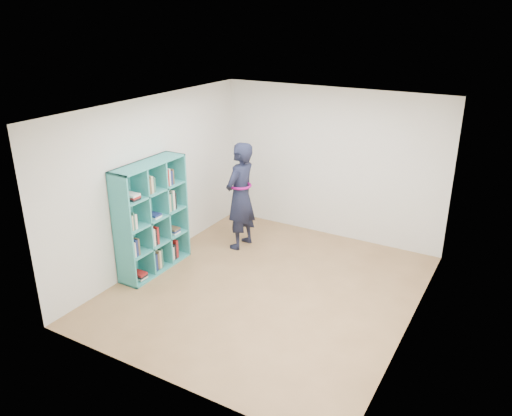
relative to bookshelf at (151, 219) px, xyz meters
The scene contains 9 objects.
floor 2.04m from the bookshelf, ahead, with size 4.50×4.50×0.00m, color olive.
ceiling 2.57m from the bookshelf, ahead, with size 4.50×4.50×0.00m, color white.
wall_left 0.59m from the bookshelf, 117.61° to the left, with size 0.02×4.50×2.60m, color silver.
wall_right 3.87m from the bookshelf, ahead, with size 0.02×4.50×2.60m, color silver.
wall_back 3.19m from the bookshelf, 54.55° to the left, with size 4.00×0.02×2.60m, color silver.
wall_front 2.70m from the bookshelf, 46.47° to the right, with size 4.00×0.02×2.60m, color silver.
bookshelf is the anchor object (origin of this frame).
person 1.55m from the bookshelf, 60.62° to the left, with size 0.47×0.68×1.81m.
smartphone 1.60m from the bookshelf, 66.42° to the left, with size 0.02×0.11×0.14m.
Camera 1 is at (2.98, -5.54, 3.73)m, focal length 35.00 mm.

